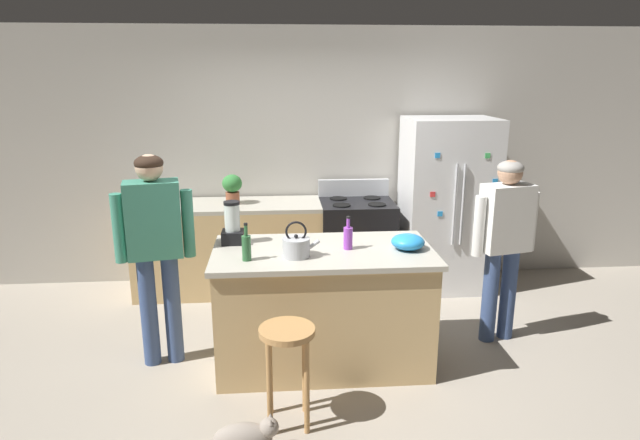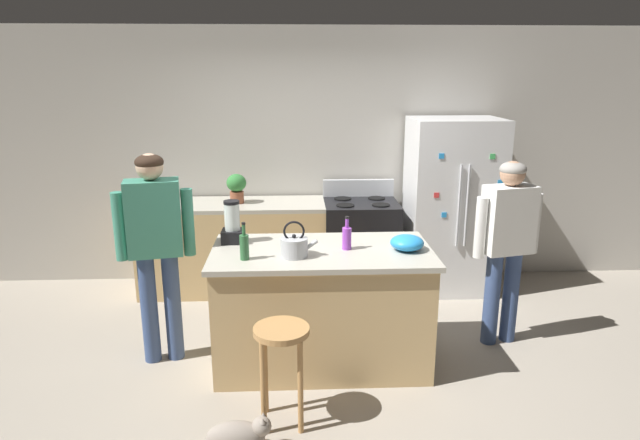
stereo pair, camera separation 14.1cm
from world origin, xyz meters
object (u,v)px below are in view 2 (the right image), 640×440
at_px(person_by_sink_right, 507,236).
at_px(refrigerator, 452,206).
at_px(mixing_bowl, 407,243).
at_px(potted_plant, 237,186).
at_px(blender_appliance, 232,225).
at_px(bottle_soda, 347,237).
at_px(cat, 238,436).
at_px(bottle_olive_oil, 244,246).
at_px(bar_stool, 282,350).
at_px(stove_range, 360,245).
at_px(person_by_island_left, 155,239).
at_px(kitchen_island, 322,306).
at_px(tea_kettle, 294,246).

bearing_deg(person_by_sink_right, refrigerator, 95.03).
bearing_deg(mixing_bowl, refrigerator, 63.10).
xyz_separation_m(potted_plant, blender_appliance, (0.10, -1.33, -0.03)).
relative_size(refrigerator, bottle_soda, 7.01).
bearing_deg(cat, bottle_olive_oil, 90.25).
distance_m(blender_appliance, bottle_olive_oil, 0.44).
bearing_deg(bar_stool, bottle_soda, 58.12).
height_order(stove_range, potted_plant, potted_plant).
distance_m(bar_stool, bottle_soda, 1.05).
distance_m(person_by_island_left, cat, 1.63).
relative_size(kitchen_island, person_by_island_left, 1.00).
xyz_separation_m(person_by_sink_right, blender_appliance, (-2.22, -0.05, 0.14)).
distance_m(bar_stool, bottle_olive_oil, 0.82).
height_order(potted_plant, bottle_soda, potted_plant).
bearing_deg(bottle_soda, person_by_sink_right, 11.22).
bearing_deg(person_by_sink_right, kitchen_island, -169.99).
relative_size(person_by_sink_right, blender_appliance, 4.65).
height_order(kitchen_island, bottle_soda, bottle_soda).
bearing_deg(refrigerator, tea_kettle, -134.70).
bearing_deg(blender_appliance, potted_plant, 94.21).
height_order(cat, tea_kettle, tea_kettle).
height_order(bar_stool, mixing_bowl, mixing_bowl).
xyz_separation_m(person_by_island_left, potted_plant, (0.48, 1.45, 0.10)).
relative_size(blender_appliance, bottle_soda, 1.31).
bearing_deg(cat, person_by_sink_right, 32.40).
distance_m(refrigerator, cat, 3.33).
relative_size(kitchen_island, bar_stool, 2.45).
bearing_deg(bottle_soda, potted_plant, 122.37).
height_order(bar_stool, cat, bar_stool).
bearing_deg(stove_range, refrigerator, -1.50).
bearing_deg(mixing_bowl, tea_kettle, -172.74).
xyz_separation_m(kitchen_island, person_by_sink_right, (1.53, 0.27, 0.47)).
bearing_deg(bar_stool, person_by_sink_right, 29.80).
bearing_deg(potted_plant, person_by_sink_right, -28.85).
relative_size(bar_stool, tea_kettle, 2.48).
relative_size(blender_appliance, mixing_bowl, 1.32).
relative_size(blender_appliance, tea_kettle, 1.22).
relative_size(stove_range, bottle_olive_oil, 4.07).
bearing_deg(person_by_island_left, mixing_bowl, -4.23).
xyz_separation_m(person_by_sink_right, mixing_bowl, (-0.89, -0.31, 0.06)).
height_order(refrigerator, tea_kettle, refrigerator).
height_order(person_by_sink_right, cat, person_by_sink_right).
distance_m(person_by_island_left, person_by_sink_right, 2.80).
bearing_deg(potted_plant, tea_kettle, -71.06).
xyz_separation_m(cat, bottle_soda, (0.75, 1.06, 0.93)).
distance_m(refrigerator, person_by_sink_right, 1.23).
bearing_deg(bottle_soda, refrigerator, 50.47).
xyz_separation_m(bar_stool, mixing_bowl, (0.94, 0.74, 0.47)).
relative_size(kitchen_island, cat, 3.22).
xyz_separation_m(stove_range, bar_stool, (-0.78, -2.30, 0.05)).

